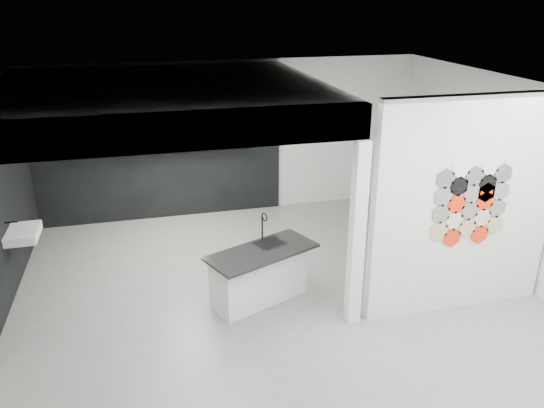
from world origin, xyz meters
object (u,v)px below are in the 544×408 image
(wall_basin, at_px, (23,234))
(utensil_cup, at_px, (116,150))
(glass_bowl, at_px, (240,142))
(bottle_dark, at_px, (142,147))
(kitchen_island, at_px, (259,274))
(glass_vase, at_px, (240,141))
(stockpot, at_px, (83,149))
(partition_panel, at_px, (464,208))
(kettle, at_px, (209,142))

(wall_basin, height_order, utensil_cup, utensil_cup)
(wall_basin, bearing_deg, glass_bowl, 31.35)
(bottle_dark, bearing_deg, glass_bowl, 0.00)
(kitchen_island, height_order, glass_vase, glass_vase)
(kitchen_island, distance_m, glass_vase, 3.30)
(stockpot, bearing_deg, partition_panel, -38.99)
(kitchen_island, bearing_deg, wall_basin, 137.15)
(partition_panel, xyz_separation_m, wall_basin, (-5.46, 1.80, -0.55))
(kettle, height_order, glass_vase, kettle)
(kettle, distance_m, glass_vase, 0.56)
(wall_basin, distance_m, glass_vase, 4.01)
(glass_bowl, bearing_deg, partition_panel, -61.77)
(glass_bowl, bearing_deg, glass_vase, 0.00)
(wall_basin, bearing_deg, kettle, 36.13)
(glass_vase, bearing_deg, kitchen_island, -96.64)
(partition_panel, bearing_deg, glass_vase, 118.23)
(stockpot, relative_size, bottle_dark, 1.80)
(wall_basin, bearing_deg, stockpot, 71.52)
(glass_bowl, bearing_deg, kitchen_island, -96.64)
(glass_vase, bearing_deg, wall_basin, -148.65)
(stockpot, height_order, glass_bowl, stockpot)
(wall_basin, height_order, kettle, kettle)
(partition_panel, xyz_separation_m, utensil_cup, (-4.24, 3.87, -0.03))
(wall_basin, relative_size, kitchen_island, 0.38)
(glass_bowl, relative_size, utensil_cup, 1.43)
(kitchen_island, xyz_separation_m, kettle, (-0.20, 3.13, 1.01))
(kettle, xyz_separation_m, bottle_dark, (-1.17, 0.00, -0.02))
(wall_basin, distance_m, utensil_cup, 2.46)
(kettle, bearing_deg, glass_vase, -7.33)
(partition_panel, height_order, stockpot, partition_panel)
(kettle, relative_size, glass_vase, 1.49)
(wall_basin, xyz_separation_m, bottle_dark, (1.65, 2.07, 0.54))
(glass_bowl, xyz_separation_m, utensil_cup, (-2.16, 0.00, -0.00))
(kitchen_island, bearing_deg, glass_vase, 59.89)
(stockpot, xyz_separation_m, utensil_cup, (0.54, 0.00, -0.05))
(partition_panel, bearing_deg, kitchen_island, 163.22)
(utensil_cup, bearing_deg, bottle_dark, 0.00)
(partition_panel, distance_m, utensil_cup, 5.74)
(wall_basin, distance_m, glass_bowl, 4.00)
(kitchen_island, bearing_deg, stockpot, 103.27)
(partition_panel, xyz_separation_m, kettle, (-2.64, 3.87, 0.01))
(stockpot, xyz_separation_m, bottle_dark, (0.96, 0.00, -0.03))
(partition_panel, height_order, kitchen_island, partition_panel)
(stockpot, relative_size, utensil_cup, 2.51)
(partition_panel, relative_size, stockpot, 11.37)
(wall_basin, bearing_deg, kitchen_island, -19.38)
(stockpot, bearing_deg, glass_bowl, 0.00)
(kettle, bearing_deg, kitchen_island, -93.73)
(kettle, bearing_deg, glass_bowl, -7.33)
(wall_basin, height_order, glass_vase, glass_vase)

